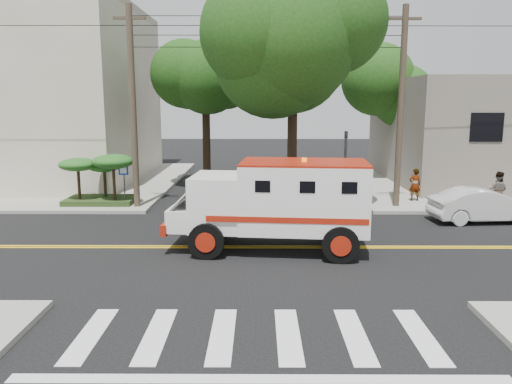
{
  "coord_description": "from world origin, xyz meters",
  "views": [
    {
      "loc": [
        -0.03,
        -16.33,
        4.87
      ],
      "look_at": [
        -0.13,
        1.68,
        1.6
      ],
      "focal_mm": 35.0,
      "sensor_mm": 36.0,
      "label": 1
    }
  ],
  "objects_px": {
    "armored_truck": "(278,200)",
    "pedestrian_b": "(498,190)",
    "pedestrian_a": "(415,185)",
    "parked_sedan": "(483,205)"
  },
  "relations": [
    {
      "from": "pedestrian_a",
      "to": "pedestrian_b",
      "type": "xyz_separation_m",
      "value": [
        3.1,
        -1.88,
        0.06
      ]
    },
    {
      "from": "armored_truck",
      "to": "pedestrian_b",
      "type": "height_order",
      "value": "armored_truck"
    },
    {
      "from": "parked_sedan",
      "to": "pedestrian_b",
      "type": "xyz_separation_m",
      "value": [
        1.43,
        1.82,
        0.29
      ]
    },
    {
      "from": "armored_truck",
      "to": "pedestrian_a",
      "type": "distance_m",
      "value": 10.35
    },
    {
      "from": "armored_truck",
      "to": "pedestrian_a",
      "type": "bearing_deg",
      "value": 53.16
    },
    {
      "from": "pedestrian_a",
      "to": "pedestrian_b",
      "type": "height_order",
      "value": "pedestrian_b"
    },
    {
      "from": "pedestrian_b",
      "to": "pedestrian_a",
      "type": "bearing_deg",
      "value": 11.63
    },
    {
      "from": "pedestrian_a",
      "to": "pedestrian_b",
      "type": "relative_size",
      "value": 0.92
    },
    {
      "from": "parked_sedan",
      "to": "pedestrian_a",
      "type": "height_order",
      "value": "pedestrian_a"
    },
    {
      "from": "pedestrian_b",
      "to": "armored_truck",
      "type": "bearing_deg",
      "value": 73.04
    }
  ]
}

